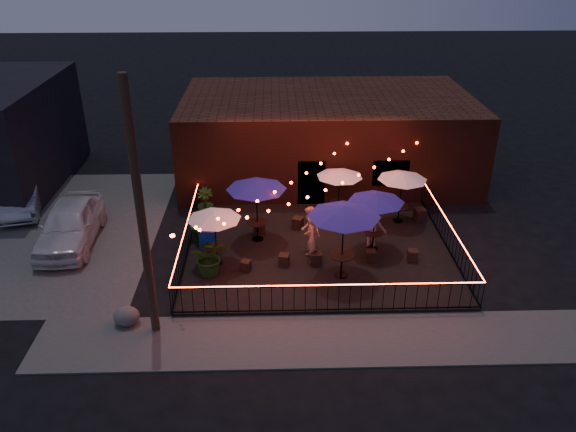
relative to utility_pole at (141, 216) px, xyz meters
name	(u,v)px	position (x,y,z in m)	size (l,w,h in m)	color
ground	(322,281)	(5.40, 2.60, -4.00)	(110.00, 110.00, 0.00)	black
patio	(318,251)	(5.40, 4.60, -3.92)	(10.00, 8.00, 0.15)	black
sidewalk	(331,340)	(5.40, -0.65, -3.98)	(18.00, 2.50, 0.05)	#494643
parking_lot	(25,232)	(-6.60, 6.60, -3.99)	(11.00, 12.00, 0.02)	#494643
brick_building	(326,136)	(6.40, 12.59, -2.00)	(14.00, 8.00, 4.00)	#3C1A10
utility_pole	(141,216)	(0.00, 0.00, 0.00)	(0.26, 0.26, 8.00)	#332215
fence_front	(328,298)	(5.40, 0.60, -3.34)	(10.00, 0.04, 1.04)	black
fence_left	(187,239)	(0.40, 4.60, -3.34)	(0.04, 8.00, 1.04)	black
fence_right	(448,235)	(10.40, 4.60, -3.34)	(0.04, 8.00, 1.04)	black
festoon_lights	(292,197)	(4.39, 4.30, -1.48)	(10.02, 8.72, 1.32)	#FF1F05
cafe_table_0	(214,216)	(1.60, 3.67, -1.89)	(2.32, 2.32, 2.14)	black
cafe_table_1	(256,185)	(3.06, 5.43, -1.51)	(2.41, 2.41, 2.57)	black
cafe_table_2	(344,212)	(6.09, 2.73, -1.33)	(2.73, 2.73, 2.76)	black
cafe_table_3	(340,174)	(6.48, 7.40, -1.89)	(2.43, 2.43, 2.14)	black
cafe_table_4	(376,199)	(7.52, 4.57, -1.71)	(2.28, 2.28, 2.34)	black
cafe_table_5	(403,176)	(8.98, 6.82, -1.80)	(2.08, 2.08, 2.24)	black
bistro_chair_0	(214,266)	(1.55, 3.12, -3.64)	(0.36, 0.36, 0.42)	black
bistro_chair_1	(246,266)	(2.68, 3.14, -3.65)	(0.34, 0.34, 0.40)	black
bistro_chair_2	(212,223)	(1.17, 6.48, -3.63)	(0.36, 0.36, 0.43)	black
bistro_chair_3	(259,229)	(3.12, 5.85, -3.60)	(0.42, 0.42, 0.49)	black
bistro_chair_4	(284,260)	(4.07, 3.49, -3.63)	(0.36, 0.36, 0.43)	black
bistro_chair_5	(316,258)	(5.25, 3.50, -3.61)	(0.41, 0.41, 0.48)	black
bistro_chair_6	(298,223)	(4.70, 6.34, -3.62)	(0.40, 0.40, 0.47)	black
bistro_chair_7	(331,220)	(6.11, 6.54, -3.61)	(0.40, 0.40, 0.48)	black
bistro_chair_8	(371,256)	(7.29, 3.68, -3.64)	(0.36, 0.36, 0.42)	black
bistro_chair_9	(413,255)	(8.85, 3.65, -3.63)	(0.37, 0.37, 0.44)	black
bistro_chair_10	(369,219)	(7.71, 6.65, -3.64)	(0.36, 0.36, 0.42)	black
bistro_chair_11	(420,214)	(9.90, 6.91, -3.59)	(0.43, 0.43, 0.51)	black
patron_a	(313,238)	(5.15, 3.75, -2.91)	(0.69, 0.45, 1.88)	tan
patron_b	(309,231)	(5.03, 4.34, -2.90)	(0.93, 0.72, 1.91)	tan
patron_c	(372,226)	(7.49, 4.79, -2.97)	(1.14, 0.65, 1.76)	tan
potted_shrub_a	(210,257)	(1.45, 2.95, -3.13)	(1.30, 1.12, 1.44)	#193A11
potted_shrub_b	(199,224)	(0.80, 5.41, -3.11)	(0.81, 0.65, 1.47)	#183911
potted_shrub_c	(205,203)	(0.80, 7.56, -3.23)	(0.70, 0.70, 1.24)	#17380F
cooler	(208,238)	(1.16, 4.84, -3.42)	(0.68, 0.51, 0.84)	#0D33BC
boulder	(126,316)	(-0.95, 0.29, -3.67)	(0.86, 0.73, 0.67)	#4E4F49
car_white	(70,224)	(-4.31, 5.66, -3.17)	(1.97, 4.90, 1.67)	white
car_silver	(22,194)	(-7.42, 8.79, -3.28)	(1.52, 4.35, 1.43)	#A2A1AA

